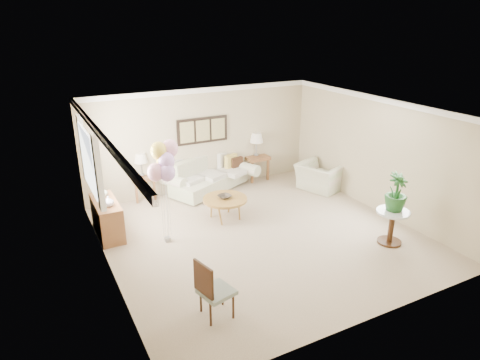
{
  "coord_description": "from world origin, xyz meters",
  "views": [
    {
      "loc": [
        -3.99,
        -6.71,
        4.2
      ],
      "look_at": [
        -0.18,
        0.6,
        1.05
      ],
      "focal_mm": 32.0,
      "sensor_mm": 36.0,
      "label": 1
    }
  ],
  "objects": [
    {
      "name": "ground_plane",
      "position": [
        0.0,
        0.0,
        0.0
      ],
      "size": [
        6.0,
        6.0,
        0.0
      ],
      "primitive_type": "plane",
      "color": "#BBA78D"
    },
    {
      "name": "wall_art_triptych",
      "position": [
        0.0,
        2.96,
        1.55
      ],
      "size": [
        1.35,
        0.06,
        0.65
      ],
      "color": "black",
      "rests_on": "ground"
    },
    {
      "name": "side_table",
      "position": [
        2.11,
        -1.43,
        0.52
      ],
      "size": [
        0.64,
        0.64,
        0.69
      ],
      "color": "silver",
      "rests_on": "ground"
    },
    {
      "name": "sofa",
      "position": [
        0.07,
        2.83,
        0.34
      ],
      "size": [
        2.69,
        1.71,
        0.87
      ],
      "color": "beige",
      "rests_on": "ground"
    },
    {
      "name": "end_table_left",
      "position": [
        -1.6,
        3.0,
        0.5
      ],
      "size": [
        0.55,
        0.5,
        0.6
      ],
      "color": "brown",
      "rests_on": "ground"
    },
    {
      "name": "room_shell",
      "position": [
        -0.11,
        0.09,
        1.63
      ],
      "size": [
        6.04,
        6.04,
        2.6
      ],
      "color": "#BBAF89",
      "rests_on": "ground"
    },
    {
      "name": "vase_white",
      "position": [
        -2.74,
        1.23,
        0.85
      ],
      "size": [
        0.24,
        0.24,
        0.21
      ],
      "primitive_type": "imported",
      "rotation": [
        0.0,
        0.0,
        0.23
      ],
      "color": "silver",
      "rests_on": "credenza"
    },
    {
      "name": "vase_sage",
      "position": [
        -2.74,
        1.77,
        0.84
      ],
      "size": [
        0.24,
        0.24,
        0.2
      ],
      "primitive_type": "imported",
      "rotation": [
        0.0,
        0.0,
        -0.33
      ],
      "color": "#AFBCA2",
      "rests_on": "credenza"
    },
    {
      "name": "end_table_right",
      "position": [
        1.53,
        2.92,
        0.56
      ],
      "size": [
        0.62,
        0.56,
        0.67
      ],
      "color": "brown",
      "rests_on": "ground"
    },
    {
      "name": "potted_plant",
      "position": [
        2.15,
        -1.41,
        1.07
      ],
      "size": [
        0.47,
        0.47,
        0.75
      ],
      "primitive_type": "imported",
      "rotation": [
        0.0,
        0.0,
        0.13
      ],
      "color": "#21541B",
      "rests_on": "side_table"
    },
    {
      "name": "lamp_left",
      "position": [
        -1.6,
        3.0,
        1.04
      ],
      "size": [
        0.32,
        0.32,
        0.57
      ],
      "color": "gray",
      "rests_on": "end_table_left"
    },
    {
      "name": "balloon_cluster",
      "position": [
        -1.75,
        0.67,
        1.68
      ],
      "size": [
        0.66,
        0.52,
        2.06
      ],
      "color": "gray",
      "rests_on": "ground"
    },
    {
      "name": "armchair",
      "position": [
        2.62,
        1.5,
        0.34
      ],
      "size": [
        1.22,
        1.3,
        0.69
      ],
      "primitive_type": "imported",
      "rotation": [
        0.0,
        0.0,
        1.91
      ],
      "color": "beige",
      "rests_on": "ground"
    },
    {
      "name": "decor_bowl",
      "position": [
        -0.32,
        1.06,
        0.53
      ],
      "size": [
        0.34,
        0.34,
        0.07
      ],
      "primitive_type": "imported",
      "rotation": [
        0.0,
        0.0,
        0.24
      ],
      "color": "#302920",
      "rests_on": "coffee_table"
    },
    {
      "name": "lamp_right",
      "position": [
        1.53,
        2.92,
        1.15
      ],
      "size": [
        0.36,
        0.36,
        0.63
      ],
      "color": "gray",
      "rests_on": "end_table_right"
    },
    {
      "name": "coffee_table",
      "position": [
        -0.31,
        1.06,
        0.46
      ],
      "size": [
        0.98,
        0.98,
        0.49
      ],
      "color": "olive",
      "rests_on": "ground"
    },
    {
      "name": "credenza",
      "position": [
        -2.76,
        1.5,
        0.37
      ],
      "size": [
        0.46,
        1.2,
        0.74
      ],
      "color": "brown",
      "rests_on": "ground"
    },
    {
      "name": "accent_chair",
      "position": [
        -1.92,
        -1.86,
        0.49
      ],
      "size": [
        0.55,
        0.55,
        0.93
      ],
      "color": "gray",
      "rests_on": "ground"
    }
  ]
}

